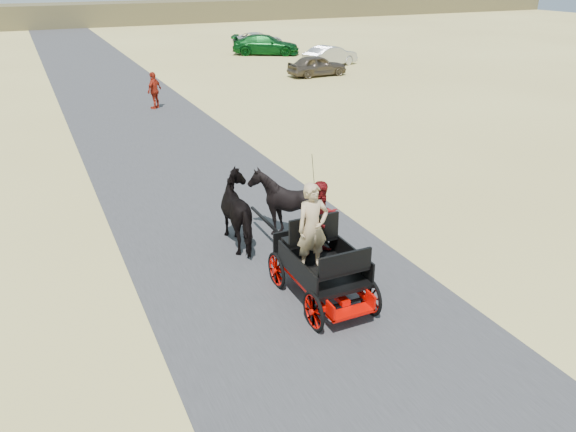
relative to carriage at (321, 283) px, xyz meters
name	(u,v)px	position (x,y,z in m)	size (l,w,h in m)	color
ground	(306,304)	(-0.39, -0.08, -0.36)	(140.00, 140.00, 0.00)	tan
road	(306,304)	(-0.39, -0.08, -0.35)	(6.00, 140.00, 0.01)	#38383A
ridge_far	(55,15)	(-0.39, 61.92, 0.84)	(140.00, 6.00, 2.40)	brown
carriage	(321,283)	(0.00, 0.00, 0.00)	(1.30, 2.40, 0.72)	black
horse_left	(243,212)	(-0.55, 3.00, 0.49)	(0.91, 2.01, 1.70)	black
horse_right	(284,204)	(0.55, 3.00, 0.49)	(1.37, 1.54, 1.70)	black
driver_man	(313,228)	(-0.20, 0.05, 1.26)	(0.66, 0.43, 1.80)	tan
passenger_woman	(322,218)	(0.30, 0.60, 1.15)	(0.77, 0.60, 1.58)	#660C0F
pedestrian	(154,90)	(0.75, 18.14, 0.50)	(1.01, 0.42, 1.73)	#9F2212
car_a	(317,66)	(11.76, 22.54, 0.27)	(1.48, 3.68, 1.25)	brown
car_b	(330,56)	(14.32, 25.51, 0.31)	(1.42, 4.08, 1.35)	#B2B2B7
car_c	(266,45)	(12.45, 32.27, 0.37)	(2.06, 5.06, 1.47)	#0C4C19
car_d	(258,39)	(13.70, 36.85, 0.22)	(1.94, 4.20, 1.17)	silver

